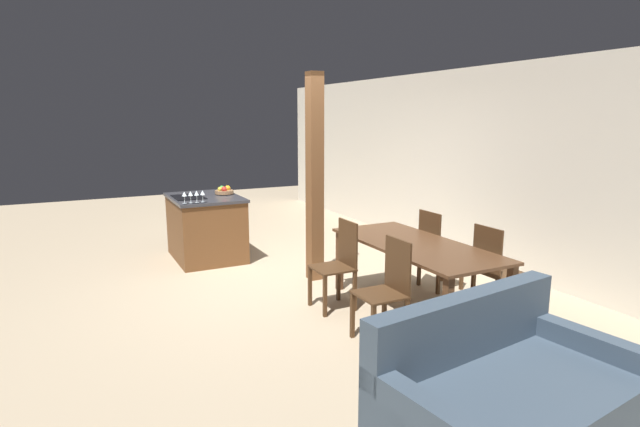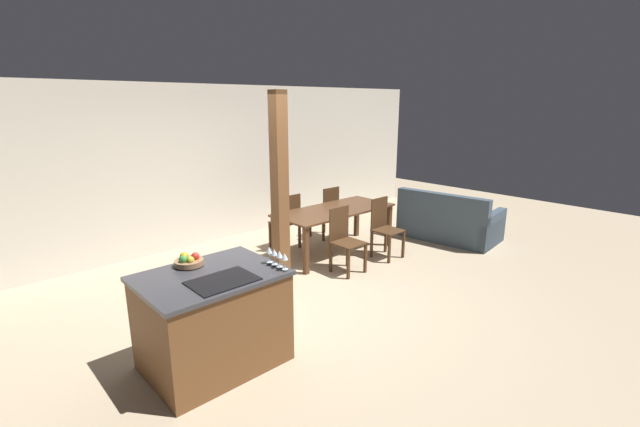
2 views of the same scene
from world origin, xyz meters
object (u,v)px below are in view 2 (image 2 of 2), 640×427
Objects in this scene: wine_glass_near at (285,257)px; dining_chair_near_left at (344,239)px; fruit_bowl at (189,261)px; timber_post at (280,193)px; kitchen_island at (213,319)px; dining_chair_far_left at (287,221)px; dining_chair_near_right at (384,227)px; dining_table at (335,214)px; couch at (449,223)px; wine_glass_end at (269,251)px; wine_glass_middle at (279,255)px; dining_chair_far_right at (327,211)px; wine_glass_far at (274,253)px.

dining_chair_near_left is at bearing 30.37° from wine_glass_near.
fruit_bowl is 1.78m from timber_post.
kitchen_island is 3.31m from dining_chair_far_left.
dining_table is at bearing 124.33° from dining_chair_near_right.
fruit_bowl is at bearing 86.21° from couch.
wine_glass_end is 0.06× the size of timber_post.
dining_chair_far_left is at bearing 51.83° from couch.
wine_glass_middle reaches higher than dining_chair_near_left.
wine_glass_near is at bearing -35.87° from kitchen_island.
wine_glass_middle reaches higher than couch.
dining_chair_far_left is 0.91m from dining_chair_far_right.
timber_post reaches higher than dining_chair_near_left.
dining_chair_near_right is (0.45, -0.66, -0.15)m from dining_table.
wine_glass_middle is 0.17× the size of dining_chair_near_right.
kitchen_island is 5.09m from couch.
kitchen_island is 7.85× the size of wine_glass_middle.
fruit_bowl is 1.71× the size of wine_glass_end.
timber_post reaches higher than wine_glass_middle.
dining_chair_far_right is 0.37× the size of timber_post.
dining_chair_near_right is at bearing 7.71° from fruit_bowl.
dining_chair_far_left is (2.00, 2.42, -0.55)m from wine_glass_middle.
wine_glass_middle is at bearing 90.00° from wine_glass_near.
wine_glass_middle is (0.55, -0.32, 0.58)m from kitchen_island.
wine_glass_near is 1.00× the size of wine_glass_far.
dining_chair_far_left is at bearing 0.00° from dining_chair_far_right.
dining_chair_far_left is (-0.91, 1.33, 0.00)m from dining_chair_near_right.
dining_chair_near_left is at bearing 90.00° from dining_chair_far_left.
fruit_bowl reaches higher than dining_chair_near_left.
wine_glass_far is at bearing 49.45° from dining_chair_far_left.
wine_glass_middle is 3.82m from dining_chair_far_right.
fruit_bowl is 1.71× the size of wine_glass_middle.
wine_glass_middle is at bearing -30.03° from kitchen_island.
wine_glass_near is at bearing 95.32° from couch.
couch is at bearing 3.10° from fruit_bowl.
wine_glass_middle is at bearing -127.84° from timber_post.
dining_chair_near_left is at bearing -11.96° from timber_post.
dining_chair_near_left is (-0.45, -0.66, -0.15)m from dining_table.
timber_post is (1.01, 1.30, 0.24)m from wine_glass_middle.
dining_chair_near_left and dining_chair_far_right have the same top height.
couch is (2.51, -1.52, -0.20)m from dining_chair_far_left.
fruit_bowl is 0.11× the size of timber_post.
wine_glass_near is (0.60, -0.70, 0.08)m from fruit_bowl.
dining_chair_near_right and dining_chair_far_left have the same top height.
dining_chair_far_right is at bearing 39.56° from couch.
dining_chair_far_right is (0.91, 1.33, 0.00)m from dining_chair_near_left.
kitchen_island is 0.62× the size of dining_table.
dining_table is 0.79× the size of timber_post.
wine_glass_middle is 1.00× the size of wine_glass_end.
timber_post is (-1.90, 0.21, 0.78)m from dining_chair_near_right.
wine_glass_middle is 0.17× the size of dining_chair_far_left.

